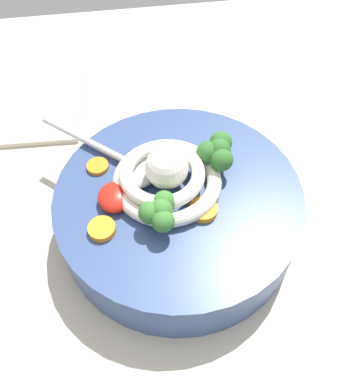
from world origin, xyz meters
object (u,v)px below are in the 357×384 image
object	(u,v)px
folded_napkin	(37,110)
soup_spoon	(132,164)
noodle_pile	(166,175)
soup_bowl	(178,209)

from	to	relation	value
folded_napkin	soup_spoon	bearing A→B (deg)	34.89
noodle_pile	folded_napkin	distance (cm)	29.28
soup_bowl	noodle_pile	xyz separation A→B (cm)	(-1.23, -1.21, 4.81)
soup_bowl	noodle_pile	distance (cm)	5.11
noodle_pile	soup_bowl	bearing A→B (deg)	44.40
soup_spoon	folded_napkin	size ratio (longest dim) A/B	1.03
folded_napkin	soup_bowl	bearing A→B (deg)	37.58
soup_spoon	soup_bowl	bearing A→B (deg)	180.00
soup_bowl	soup_spoon	bearing A→B (deg)	-131.98
noodle_pile	soup_spoon	xyz separation A→B (cm)	(-2.91, -3.39, -0.85)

